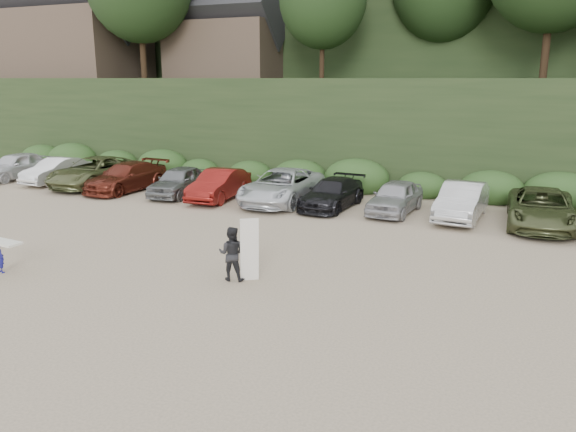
% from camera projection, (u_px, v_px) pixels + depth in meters
% --- Properties ---
extents(ground, '(120.00, 120.00, 0.00)m').
position_uv_depth(ground, '(204.00, 271.00, 17.94)').
color(ground, tan).
rests_on(ground, ground).
extents(hillside_backdrop, '(90.00, 41.50, 28.00)m').
position_uv_depth(hillside_backdrop, '(418.00, 15.00, 47.50)').
color(hillside_backdrop, black).
rests_on(hillside_backdrop, ground).
extents(parked_cars, '(39.98, 6.23, 1.65)m').
position_uv_depth(parked_cars, '(306.00, 190.00, 26.94)').
color(parked_cars, silver).
rests_on(parked_cars, ground).
extents(adult_surfer, '(1.32, 0.80, 1.98)m').
position_uv_depth(adult_surfer, '(233.00, 253.00, 16.98)').
color(adult_surfer, black).
rests_on(adult_surfer, ground).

